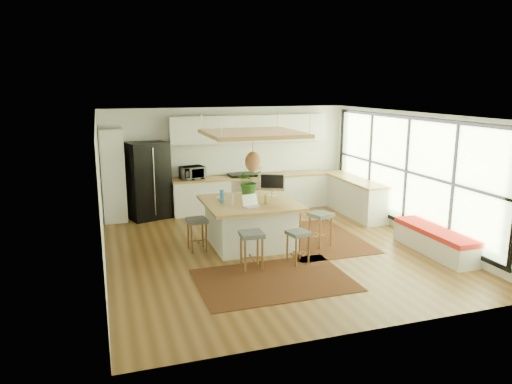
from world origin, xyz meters
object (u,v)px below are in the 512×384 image
object	(u,v)px
stool_near_right	(298,245)
island_plant	(249,184)
fridge	(148,182)
laptop	(253,201)
microwave	(192,171)
monitor	(272,184)
stool_left_side	(197,233)
island	(250,223)
stool_right_back	(292,218)
stool_near_left	(252,250)
stool_right_front	(320,229)

from	to	relation	value
stool_near_right	island_plant	xyz separation A→B (m)	(-0.37, 1.85, 0.82)
fridge	laptop	size ratio (longest dim) A/B	5.32
laptop	microwave	bearing A→B (deg)	84.83
monitor	stool_near_right	bearing A→B (deg)	-61.59
stool_left_side	island_plant	bearing A→B (deg)	23.44
fridge	laptop	world-z (taller)	fridge
island	stool_right_back	xyz separation A→B (m)	(1.13, 0.43, -0.11)
stool_near_left	stool_left_side	distance (m)	1.49
stool_near_right	stool_left_side	world-z (taller)	stool_left_side
island	stool_near_right	world-z (taller)	island
stool_near_left	island_plant	bearing A→B (deg)	74.03
island	laptop	bearing A→B (deg)	-99.91
microwave	stool_right_back	bearing A→B (deg)	-67.85
laptop	island_plant	bearing A→B (deg)	61.58
stool_right_back	island_plant	world-z (taller)	island_plant
monitor	island	bearing A→B (deg)	-124.05
stool_near_left	stool_near_right	distance (m)	0.90
stool_right_back	stool_near_right	bearing A→B (deg)	-108.84
stool_right_front	stool_near_left	bearing A→B (deg)	-155.36
stool_near_right	stool_right_back	distance (m)	1.85
stool_right_front	stool_right_back	distance (m)	0.98
stool_right_front	laptop	world-z (taller)	laptop
stool_left_side	stool_right_front	bearing A→B (deg)	-11.48
stool_left_side	laptop	bearing A→B (deg)	-24.43
stool_right_front	monitor	world-z (taller)	monitor
fridge	monitor	size ratio (longest dim) A/B	3.56
stool_near_right	laptop	distance (m)	1.25
stool_right_front	island_plant	xyz separation A→B (m)	(-1.21, 1.05, 0.82)
stool_near_left	fridge	bearing A→B (deg)	109.03
island_plant	monitor	bearing A→B (deg)	-30.32
stool_right_back	stool_near_left	bearing A→B (deg)	-130.65
stool_near_right	laptop	world-z (taller)	laptop
fridge	stool_near_left	distance (m)	4.34
stool_near_right	island_plant	world-z (taller)	island_plant
microwave	island_plant	world-z (taller)	island_plant
stool_near_left	laptop	size ratio (longest dim) A/B	1.94
stool_right_back	microwave	bearing A→B (deg)	127.63
fridge	microwave	distance (m)	1.14
stool_near_left	monitor	xyz separation A→B (m)	(0.97, 1.59, 0.83)
island	monitor	xyz separation A→B (m)	(0.59, 0.28, 0.72)
monitor	laptop	bearing A→B (deg)	-100.96
stool_left_side	microwave	world-z (taller)	microwave
stool_left_side	monitor	xyz separation A→B (m)	(1.70, 0.29, 0.83)
stool_left_side	microwave	xyz separation A→B (m)	(0.45, 2.77, 0.77)
fridge	stool_right_front	world-z (taller)	fridge
stool_right_back	monitor	xyz separation A→B (m)	(-0.54, -0.16, 0.83)
stool_right_front	microwave	bearing A→B (deg)	121.79
monitor	stool_right_back	bearing A→B (deg)	46.89
stool_near_left	laptop	world-z (taller)	laptop
stool_right_front	monitor	size ratio (longest dim) A/B	1.31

